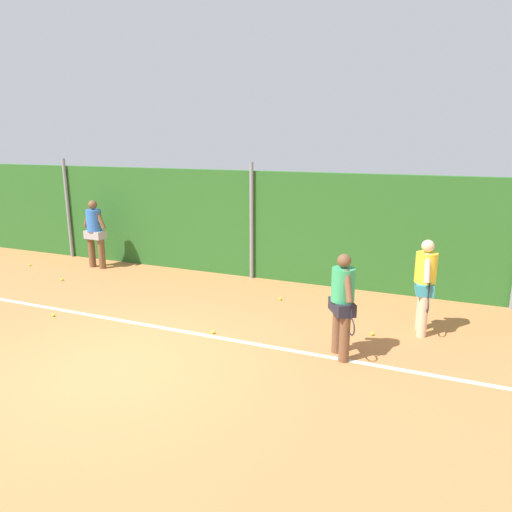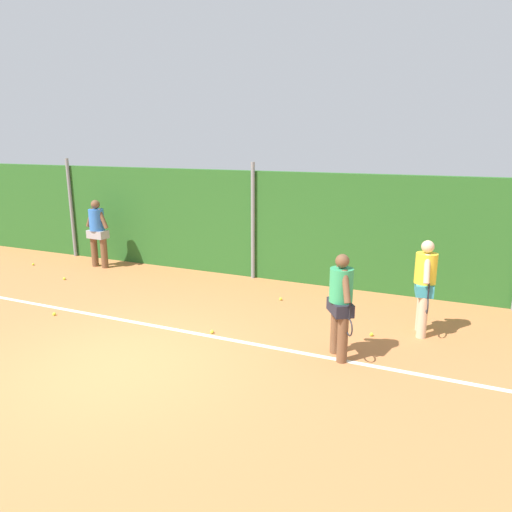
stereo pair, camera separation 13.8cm
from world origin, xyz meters
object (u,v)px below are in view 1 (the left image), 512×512
at_px(player_midcourt, 425,282).
at_px(tennis_ball_2, 62,279).
at_px(tennis_ball_5, 53,315).
at_px(player_foreground_near, 342,300).
at_px(tennis_ball_3, 280,299).
at_px(tennis_ball_4, 213,332).
at_px(player_backcourt_far, 95,230).
at_px(tennis_ball_1, 372,334).
at_px(tennis_ball_0, 30,265).

height_order(player_midcourt, tennis_ball_2, player_midcourt).
bearing_deg(player_midcourt, tennis_ball_5, -81.83).
distance_m(player_foreground_near, tennis_ball_3, 3.05).
distance_m(player_foreground_near, tennis_ball_4, 2.55).
height_order(player_backcourt_far, tennis_ball_1, player_backcourt_far).
bearing_deg(tennis_ball_2, tennis_ball_5, -49.07).
height_order(tennis_ball_1, tennis_ball_4, same).
distance_m(player_foreground_near, player_backcourt_far, 8.03).
xyz_separation_m(tennis_ball_3, tennis_ball_5, (-3.90, -2.70, 0.00)).
distance_m(tennis_ball_0, tennis_ball_3, 7.52).
xyz_separation_m(player_midcourt, tennis_ball_4, (-3.53, -1.52, -0.95)).
bearing_deg(tennis_ball_0, tennis_ball_5, -36.83).
xyz_separation_m(player_backcourt_far, tennis_ball_3, (5.65, -0.64, -1.03)).
height_order(player_backcourt_far, tennis_ball_4, player_backcourt_far).
bearing_deg(tennis_ball_5, player_backcourt_far, 117.55).
bearing_deg(player_foreground_near, tennis_ball_5, -118.07).
height_order(player_foreground_near, tennis_ball_5, player_foreground_near).
relative_size(tennis_ball_2, tennis_ball_5, 1.00).
xyz_separation_m(player_midcourt, player_backcourt_far, (-8.65, 1.34, 0.07)).
bearing_deg(player_backcourt_far, tennis_ball_0, 22.72).
bearing_deg(tennis_ball_2, tennis_ball_3, 7.32).
relative_size(player_foreground_near, tennis_ball_4, 26.39).
distance_m(player_foreground_near, tennis_ball_1, 1.47).
distance_m(tennis_ball_1, tennis_ball_5, 6.29).
bearing_deg(player_backcourt_far, player_foreground_near, 163.02).
bearing_deg(tennis_ball_5, tennis_ball_4, 8.00).
bearing_deg(tennis_ball_0, tennis_ball_4, -17.68).
xyz_separation_m(player_foreground_near, tennis_ball_2, (-7.46, 1.52, -0.94)).
bearing_deg(player_midcourt, tennis_ball_1, -67.49).
relative_size(player_backcourt_far, tennis_ball_0, 28.52).
height_order(player_midcourt, tennis_ball_5, player_midcourt).
bearing_deg(player_backcourt_far, tennis_ball_1, 171.05).
height_order(player_midcourt, tennis_ball_4, player_midcourt).
height_order(tennis_ball_0, tennis_ball_4, same).
bearing_deg(player_foreground_near, tennis_ball_3, -173.13).
distance_m(tennis_ball_3, tennis_ball_5, 4.75).
relative_size(tennis_ball_0, tennis_ball_2, 1.00).
height_order(tennis_ball_0, tennis_ball_2, same).
distance_m(tennis_ball_1, tennis_ball_2, 7.83).
xyz_separation_m(player_midcourt, tennis_ball_2, (-8.62, -0.02, -0.95)).
bearing_deg(tennis_ball_5, tennis_ball_2, 130.93).
xyz_separation_m(player_foreground_near, tennis_ball_3, (-1.85, 2.24, -0.94)).
distance_m(player_foreground_near, tennis_ball_5, 5.84).
height_order(player_backcourt_far, tennis_ball_5, player_backcourt_far).
bearing_deg(tennis_ball_3, tennis_ball_2, -172.68).
xyz_separation_m(tennis_ball_2, tennis_ball_3, (5.62, 0.72, 0.00)).
relative_size(player_backcourt_far, tennis_ball_4, 28.52).
xyz_separation_m(tennis_ball_4, tennis_ball_5, (-3.38, -0.48, 0.00)).
distance_m(player_foreground_near, player_midcourt, 1.93).
relative_size(tennis_ball_4, tennis_ball_5, 1.00).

